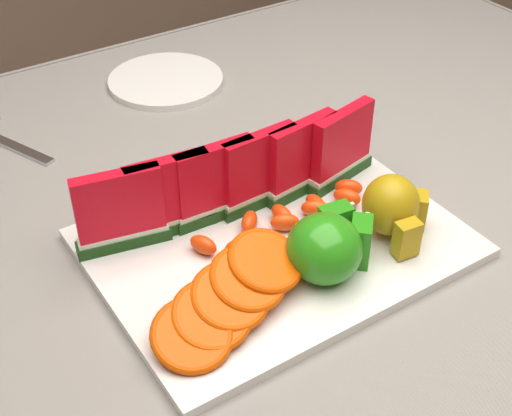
# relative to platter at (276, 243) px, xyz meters

# --- Properties ---
(table) EXTENTS (1.40, 0.90, 0.75)m
(table) POSITION_rel_platter_xyz_m (-0.00, 0.08, -0.11)
(table) COLOR #4F3020
(table) RESTS_ON ground
(tablecloth) EXTENTS (1.53, 1.03, 0.20)m
(tablecloth) POSITION_rel_platter_xyz_m (-0.00, 0.08, -0.05)
(tablecloth) COLOR slate
(tablecloth) RESTS_ON table
(platter) EXTENTS (0.40, 0.30, 0.01)m
(platter) POSITION_rel_platter_xyz_m (0.00, 0.00, 0.00)
(platter) COLOR silver
(platter) RESTS_ON tablecloth
(apple_cluster) EXTENTS (0.12, 0.10, 0.07)m
(apple_cluster) POSITION_rel_platter_xyz_m (0.02, -0.07, 0.04)
(apple_cluster) COLOR #34810B
(apple_cluster) RESTS_ON platter
(pear_cluster) EXTENTS (0.09, 0.09, 0.07)m
(pear_cluster) POSITION_rel_platter_xyz_m (0.11, -0.06, 0.04)
(pear_cluster) COLOR #AC5D07
(pear_cluster) RESTS_ON platter
(side_plate) EXTENTS (0.24, 0.24, 0.01)m
(side_plate) POSITION_rel_platter_xyz_m (0.08, 0.42, -0.00)
(side_plate) COLOR silver
(side_plate) RESTS_ON tablecloth
(fork) EXTENTS (0.08, 0.19, 0.00)m
(fork) POSITION_rel_platter_xyz_m (-0.19, 0.39, -0.00)
(fork) COLOR silver
(fork) RESTS_ON tablecloth
(watermelon_row) EXTENTS (0.39, 0.07, 0.10)m
(watermelon_row) POSITION_rel_platter_xyz_m (-0.01, 0.07, 0.05)
(watermelon_row) COLOR #0E4009
(watermelon_row) RESTS_ON platter
(orange_fan_front) EXTENTS (0.20, 0.13, 0.05)m
(orange_fan_front) POSITION_rel_platter_xyz_m (-0.10, -0.07, 0.03)
(orange_fan_front) COLOR #F16500
(orange_fan_front) RESTS_ON platter
(orange_fan_back) EXTENTS (0.28, 0.10, 0.04)m
(orange_fan_back) POSITION_rel_platter_xyz_m (-0.03, 0.12, 0.03)
(orange_fan_back) COLOR #F16500
(orange_fan_back) RESTS_ON platter
(tangerine_segments) EXTENTS (0.23, 0.06, 0.02)m
(tangerine_segments) POSITION_rel_platter_xyz_m (0.02, 0.01, 0.02)
(tangerine_segments) COLOR orange
(tangerine_segments) RESTS_ON platter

